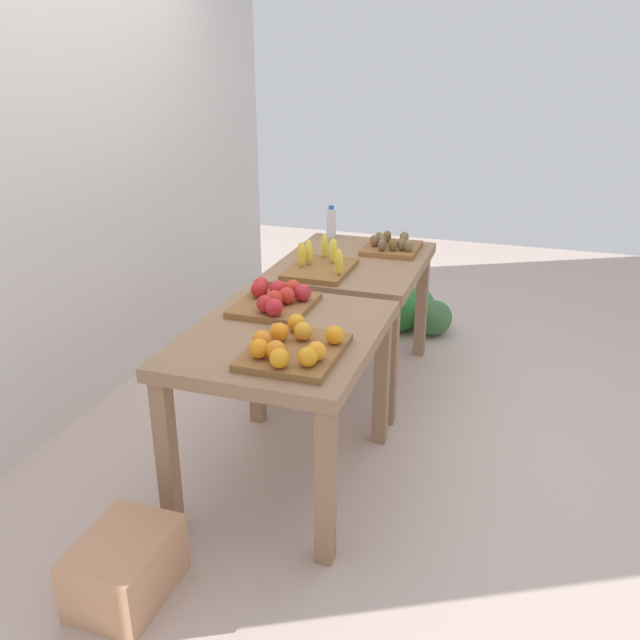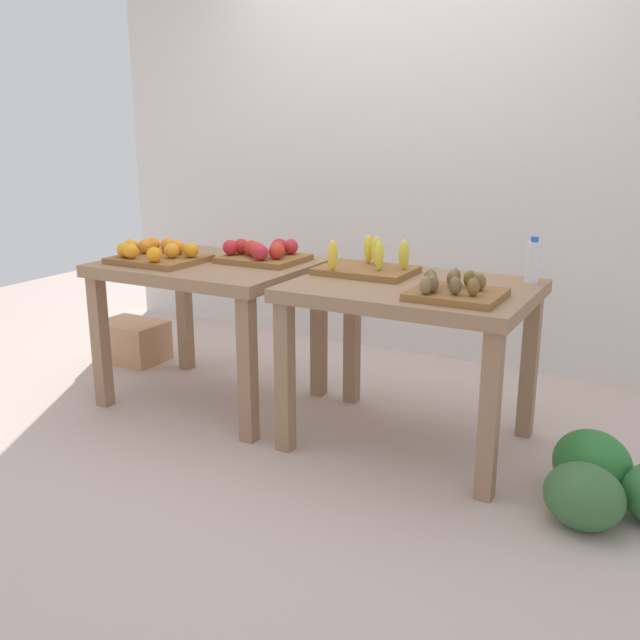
{
  "view_description": "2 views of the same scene",
  "coord_description": "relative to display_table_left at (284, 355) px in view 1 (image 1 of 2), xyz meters",
  "views": [
    {
      "loc": [
        -3.02,
        -0.98,
        1.87
      ],
      "look_at": [
        0.01,
        0.02,
        0.59
      ],
      "focal_mm": 37.37,
      "sensor_mm": 36.0,
      "label": 1
    },
    {
      "loc": [
        1.65,
        -2.85,
        1.41
      ],
      "look_at": [
        0.1,
        -0.01,
        0.53
      ],
      "focal_mm": 39.43,
      "sensor_mm": 36.0,
      "label": 2
    }
  ],
  "objects": [
    {
      "name": "ground_plane",
      "position": [
        0.56,
        0.0,
        -0.65
      ],
      "size": [
        8.0,
        8.0,
        0.0
      ],
      "primitive_type": "plane",
      "color": "#C4ACA0"
    },
    {
      "name": "back_wall",
      "position": [
        0.56,
        1.35,
        0.85
      ],
      "size": [
        4.4,
        0.12,
        3.0
      ],
      "primitive_type": "cube",
      "color": "silver",
      "rests_on": "ground_plane"
    },
    {
      "name": "display_table_left",
      "position": [
        0.0,
        0.0,
        0.0
      ],
      "size": [
        1.04,
        0.8,
        0.76
      ],
      "color": "#946E4F",
      "rests_on": "ground_plane"
    },
    {
      "name": "display_table_right",
      "position": [
        1.12,
        0.0,
        0.0
      ],
      "size": [
        1.04,
        0.8,
        0.76
      ],
      "color": "#946E4F",
      "rests_on": "ground_plane"
    },
    {
      "name": "orange_bin",
      "position": [
        -0.23,
        -0.13,
        0.15
      ],
      "size": [
        0.45,
        0.37,
        0.11
      ],
      "color": "brown",
      "rests_on": "display_table_left"
    },
    {
      "name": "apple_bin",
      "position": [
        0.25,
        0.13,
        0.16
      ],
      "size": [
        0.42,
        0.34,
        0.11
      ],
      "color": "brown",
      "rests_on": "display_table_left"
    },
    {
      "name": "banana_crate",
      "position": [
        0.85,
        0.11,
        0.15
      ],
      "size": [
        0.44,
        0.33,
        0.17
      ],
      "color": "brown",
      "rests_on": "display_table_right"
    },
    {
      "name": "kiwi_bin",
      "position": [
        1.36,
        -0.17,
        0.14
      ],
      "size": [
        0.36,
        0.32,
        0.1
      ],
      "color": "brown",
      "rests_on": "display_table_right"
    },
    {
      "name": "water_bottle",
      "position": [
        1.57,
        0.27,
        0.21
      ],
      "size": [
        0.06,
        0.06,
        0.2
      ],
      "color": "silver",
      "rests_on": "display_table_right"
    },
    {
      "name": "watermelon_pile",
      "position": [
        2.02,
        -0.23,
        -0.52
      ],
      "size": [
        0.65,
        0.6,
        0.28
      ],
      "color": "#327138",
      "rests_on": "ground_plane"
    },
    {
      "name": "cardboard_produce_box",
      "position": [
        -0.86,
        0.3,
        -0.52
      ],
      "size": [
        0.4,
        0.3,
        0.25
      ],
      "primitive_type": "cube",
      "color": "tan",
      "rests_on": "ground_plane"
    }
  ]
}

